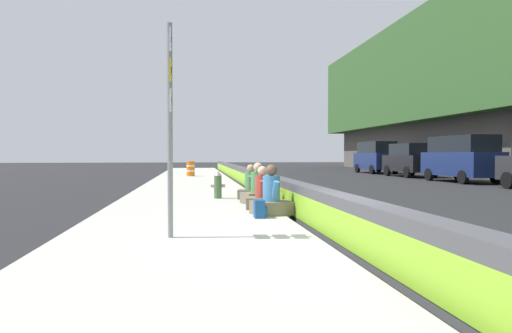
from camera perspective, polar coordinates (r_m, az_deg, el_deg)
The scene contains 14 objects.
ground_plane at distance 7.98m, azimuth 10.97°, elevation -9.66°, with size 160.00×160.00×0.00m, color #232326.
sidewalk_strip at distance 7.56m, azimuth -8.71°, elevation -9.73°, with size 80.00×4.40×0.14m, color #B5B2A8.
jersey_barrier at distance 7.91m, azimuth 10.95°, elevation -6.64°, with size 76.00×0.45×0.85m.
route_sign_post at distance 7.83m, azimuth -10.66°, elevation 6.55°, with size 0.44×0.09×3.60m.
fire_hydrant at distance 14.60m, azimuth -4.78°, elevation -2.23°, with size 0.26×0.46×0.88m.
seated_person_foreground at distance 10.67m, azimuth 1.93°, elevation -4.06°, with size 0.89×0.98×1.17m.
seated_person_middle at distance 11.78m, azimuth 0.80°, elevation -3.63°, with size 0.82×0.91×1.10m.
seated_person_rear at distance 12.99m, azimuth 0.24°, elevation -3.05°, with size 0.91×0.99×1.17m.
seated_person_far at distance 14.44m, azimuth -0.67°, elevation -2.70°, with size 0.81×0.90×1.08m.
backpack at distance 10.12m, azimuth 0.48°, elevation -5.34°, with size 0.32×0.28×0.40m.
construction_barrel at distance 29.64m, azimuth -8.17°, elevation -0.27°, with size 0.54×0.54×0.95m.
parked_car_fourth at distance 27.62m, azimuth 24.26°, elevation 1.00°, with size 5.15×2.20×2.56m.
parked_car_midline at distance 32.94m, azimuth 18.67°, elevation 0.83°, with size 4.81×2.08×2.28m.
parked_car_far at distance 38.38m, azimuth 14.75°, elevation 1.20°, with size 5.11×2.13×2.56m.
Camera 1 is at (-7.42, 2.52, 1.55)m, focal length 32.02 mm.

